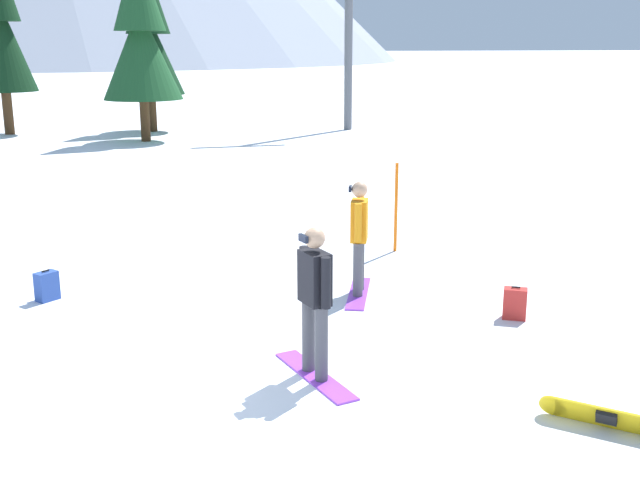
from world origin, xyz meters
TOP-DOWN VIEW (x-y plane):
  - ground_plane at (0.00, 0.00)m, footprint 800.00×800.00m
  - snowboarder_foreground at (1.71, -0.10)m, footprint 0.62×1.59m
  - snowboarder_midground at (3.15, 2.66)m, footprint 0.86×1.57m
  - loose_snowboard_far_spare at (4.35, -2.27)m, footprint 1.39×1.38m
  - backpack_blue at (-1.45, 3.63)m, footprint 0.38×0.37m
  - backpack_red at (4.92, 1.05)m, footprint 0.38×0.36m
  - trail_marker_pole at (4.60, 4.90)m, footprint 0.06×0.06m
  - pine_tree_slender at (1.56, 26.71)m, footprint 2.90×2.90m
  - pine_tree_short at (1.07, 23.20)m, footprint 3.06×3.06m

SIDE VIEW (x-z plane):
  - ground_plane at x=0.00m, z-range 0.00..0.00m
  - loose_snowboard_far_spare at x=4.35m, z-range 0.00..0.27m
  - backpack_blue at x=-1.45m, z-range -0.02..0.45m
  - backpack_red at x=4.92m, z-range -0.02..0.45m
  - trail_marker_pole at x=4.60m, z-range 0.00..1.65m
  - snowboarder_midground at x=3.15m, z-range 0.05..1.80m
  - snowboarder_foreground at x=1.71m, z-range 0.05..1.83m
  - pine_tree_slender at x=1.56m, z-range 0.33..7.62m
  - pine_tree_short at x=1.07m, z-range 0.34..7.75m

